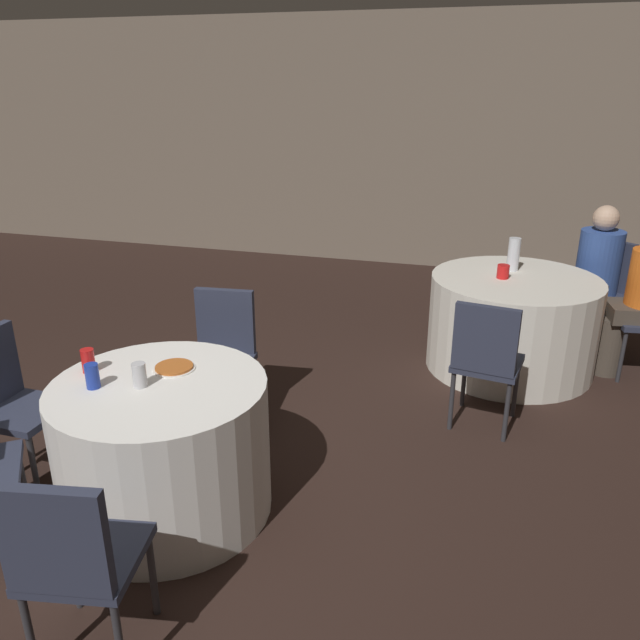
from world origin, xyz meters
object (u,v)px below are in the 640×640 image
at_px(table_near, 164,448).
at_px(pizza_plate_near, 174,367).
at_px(chair_near_south, 72,555).
at_px(soda_can_silver, 139,375).
at_px(table_far, 512,323).
at_px(bottle_far, 514,254).
at_px(person_orange_shirt, 638,302).
at_px(chair_near_north, 222,346).
at_px(soda_can_blue, 92,376).
at_px(chair_far_south, 486,355).
at_px(chair_near_west, 7,394).
at_px(person_blue_shirt, 591,276).
at_px(chair_far_northeast, 602,282).
at_px(soda_can_red, 88,361).

bearing_deg(table_near, pizza_plate_near, 91.36).
bearing_deg(chair_near_south, soda_can_silver, 94.51).
relative_size(table_far, bottle_far, 4.95).
relative_size(chair_near_south, person_orange_shirt, 0.76).
distance_m(chair_near_north, soda_can_blue, 1.10).
bearing_deg(soda_can_blue, chair_far_south, 37.35).
height_order(table_far, chair_far_south, chair_far_south).
distance_m(chair_near_south, soda_can_silver, 0.95).
relative_size(chair_near_west, bottle_far, 3.43).
xyz_separation_m(person_blue_shirt, soda_can_blue, (-2.57, -3.04, 0.19)).
bearing_deg(chair_far_northeast, chair_near_south, 103.74).
bearing_deg(person_blue_shirt, soda_can_red, 90.17).
xyz_separation_m(chair_near_south, soda_can_red, (-0.57, 0.96, 0.26)).
bearing_deg(bottle_far, chair_far_northeast, 36.77).
xyz_separation_m(person_orange_shirt, bottle_far, (-0.90, 0.07, 0.27)).
xyz_separation_m(soda_can_silver, soda_can_blue, (-0.21, -0.07, 0.00)).
distance_m(person_blue_shirt, pizza_plate_near, 3.58).
xyz_separation_m(chair_far_northeast, pizza_plate_near, (-2.40, -2.86, 0.21)).
relative_size(chair_near_south, soda_can_red, 7.12).
relative_size(table_near, chair_far_south, 1.23).
height_order(chair_near_south, person_orange_shirt, person_orange_shirt).
relative_size(chair_near_north, soda_can_silver, 7.12).
bearing_deg(person_orange_shirt, bottle_far, 77.02).
bearing_deg(soda_can_silver, chair_far_northeast, 51.38).
distance_m(chair_far_northeast, soda_can_blue, 4.14).
distance_m(chair_far_south, chair_far_northeast, 1.99).
distance_m(chair_near_west, chair_near_south, 1.46).
height_order(table_near, soda_can_blue, soda_can_blue).
bearing_deg(soda_can_red, chair_near_south, -59.26).
bearing_deg(bottle_far, person_orange_shirt, -4.57).
xyz_separation_m(chair_near_west, person_blue_shirt, (3.23, 2.91, 0.07)).
bearing_deg(table_far, chair_far_south, -99.25).
bearing_deg(chair_far_south, chair_near_south, -112.54).
bearing_deg(chair_near_north, person_orange_shirt, -156.89).
xyz_separation_m(soda_can_blue, bottle_far, (1.93, 2.60, 0.07)).
relative_size(chair_near_south, chair_far_south, 1.00).
distance_m(chair_near_west, person_orange_shirt, 4.24).
relative_size(person_blue_shirt, bottle_far, 4.62).
bearing_deg(soda_can_blue, chair_far_northeast, 49.72).
distance_m(table_far, chair_far_south, 1.05).
distance_m(table_far, soda_can_red, 3.10).
xyz_separation_m(table_far, soda_can_silver, (-1.75, -2.33, 0.42)).
distance_m(table_far, soda_can_blue, 3.13).
xyz_separation_m(chair_near_west, chair_far_northeast, (3.34, 3.02, 0.00)).
relative_size(chair_near_north, bottle_far, 3.43).
relative_size(soda_can_silver, soda_can_red, 1.00).
distance_m(chair_far_northeast, person_blue_shirt, 0.17).
distance_m(table_near, person_blue_shirt, 3.72).
bearing_deg(soda_can_blue, bottle_far, 53.42).
bearing_deg(bottle_far, chair_far_south, -96.02).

